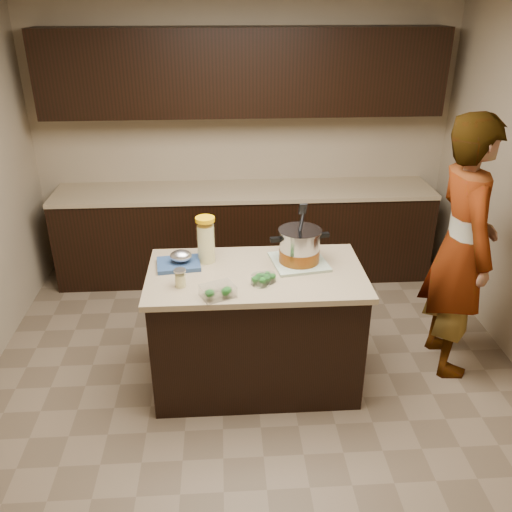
# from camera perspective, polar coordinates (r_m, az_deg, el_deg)

# --- Properties ---
(ground_plane) EXTENTS (4.00, 4.00, 0.00)m
(ground_plane) POSITION_cam_1_polar(r_m,az_deg,el_deg) (4.13, 0.00, -12.82)
(ground_plane) COLOR brown
(ground_plane) RESTS_ON ground
(room_shell) EXTENTS (4.04, 4.04, 2.72)m
(room_shell) POSITION_cam_1_polar(r_m,az_deg,el_deg) (3.33, 0.00, 10.80)
(room_shell) COLOR tan
(room_shell) RESTS_ON ground
(back_cabinets) EXTENTS (3.60, 0.63, 2.33)m
(back_cabinets) POSITION_cam_1_polar(r_m,az_deg,el_deg) (5.22, -1.22, 7.61)
(back_cabinets) COLOR black
(back_cabinets) RESTS_ON ground
(island) EXTENTS (1.46, 0.81, 0.90)m
(island) POSITION_cam_1_polar(r_m,az_deg,el_deg) (3.86, 0.00, -7.59)
(island) COLOR black
(island) RESTS_ON ground
(dish_towel) EXTENTS (0.41, 0.41, 0.02)m
(dish_towel) POSITION_cam_1_polar(r_m,az_deg,el_deg) (3.76, 4.54, -0.62)
(dish_towel) COLOR #628459
(dish_towel) RESTS_ON island
(stock_pot) EXTENTS (0.41, 0.34, 0.42)m
(stock_pot) POSITION_cam_1_polar(r_m,az_deg,el_deg) (3.71, 4.60, 0.87)
(stock_pot) COLOR #B7B7BC
(stock_pot) RESTS_ON dish_towel
(lemonade_pitcher) EXTENTS (0.15, 0.15, 0.32)m
(lemonade_pitcher) POSITION_cam_1_polar(r_m,az_deg,el_deg) (3.73, -5.29, 1.54)
(lemonade_pitcher) COLOR #E1D88A
(lemonade_pitcher) RESTS_ON island
(mason_jar) EXTENTS (0.10, 0.10, 0.13)m
(mason_jar) POSITION_cam_1_polar(r_m,az_deg,el_deg) (3.47, -7.98, -2.35)
(mason_jar) COLOR #E1D88A
(mason_jar) RESTS_ON island
(broccoli_tub_left) EXTENTS (0.14, 0.14, 0.05)m
(broccoli_tub_left) POSITION_cam_1_polar(r_m,az_deg,el_deg) (3.51, 1.23, -2.32)
(broccoli_tub_left) COLOR silver
(broccoli_tub_left) RESTS_ON island
(broccoli_tub_right) EXTENTS (0.13, 0.13, 0.06)m
(broccoli_tub_right) POSITION_cam_1_polar(r_m,az_deg,el_deg) (3.48, 0.50, -2.55)
(broccoli_tub_right) COLOR silver
(broccoli_tub_right) RESTS_ON island
(broccoli_tub_rect) EXTENTS (0.24, 0.21, 0.07)m
(broccoli_tub_rect) POSITION_cam_1_polar(r_m,az_deg,el_deg) (3.34, -4.05, -3.76)
(broccoli_tub_rect) COLOR silver
(broccoli_tub_rect) RESTS_ON island
(blue_tray) EXTENTS (0.32, 0.27, 0.11)m
(blue_tray) POSITION_cam_1_polar(r_m,az_deg,el_deg) (3.73, -8.05, -0.52)
(blue_tray) COLOR navy
(blue_tray) RESTS_ON island
(person) EXTENTS (0.48, 0.71, 1.92)m
(person) POSITION_cam_1_polar(r_m,az_deg,el_deg) (4.09, 20.82, 0.75)
(person) COLOR gray
(person) RESTS_ON ground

